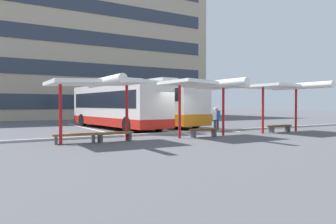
% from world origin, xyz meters
% --- Properties ---
extents(ground_plane, '(160.00, 160.00, 0.00)m').
position_xyz_m(ground_plane, '(0.00, 0.00, 0.00)').
color(ground_plane, '#515156').
extents(terminal_building, '(36.17, 15.96, 21.93)m').
position_xyz_m(terminal_building, '(0.02, 29.72, 9.59)').
color(terminal_building, tan).
rests_on(terminal_building, ground).
extents(coach_bus_0, '(3.64, 10.89, 3.53)m').
position_xyz_m(coach_bus_0, '(-2.01, 5.95, 1.65)').
color(coach_bus_0, silver).
rests_on(coach_bus_0, ground).
extents(coach_bus_1, '(3.50, 11.63, 3.80)m').
position_xyz_m(coach_bus_1, '(1.66, 7.32, 1.77)').
color(coach_bus_1, silver).
rests_on(coach_bus_1, ground).
extents(lane_stripe_0, '(0.16, 14.00, 0.01)m').
position_xyz_m(lane_stripe_0, '(-3.81, 6.30, 0.00)').
color(lane_stripe_0, white).
rests_on(lane_stripe_0, ground).
extents(lane_stripe_1, '(0.16, 14.00, 0.01)m').
position_xyz_m(lane_stripe_1, '(0.00, 6.30, 0.00)').
color(lane_stripe_1, white).
rests_on(lane_stripe_1, ground).
extents(lane_stripe_2, '(0.16, 14.00, 0.01)m').
position_xyz_m(lane_stripe_2, '(3.81, 6.30, 0.00)').
color(lane_stripe_2, white).
rests_on(lane_stripe_2, ground).
extents(waiting_shelter_0, '(4.08, 4.73, 2.89)m').
position_xyz_m(waiting_shelter_0, '(-6.00, -2.02, 2.67)').
color(waiting_shelter_0, red).
rests_on(waiting_shelter_0, ground).
extents(bench_0, '(1.94, 0.66, 0.45)m').
position_xyz_m(bench_0, '(-6.90, -1.63, 0.34)').
color(bench_0, brown).
rests_on(bench_0, ground).
extents(bench_1, '(1.81, 0.58, 0.45)m').
position_xyz_m(bench_1, '(-5.10, -1.85, 0.34)').
color(bench_1, brown).
rests_on(bench_1, ground).
extents(waiting_shelter_1, '(3.90, 4.89, 2.98)m').
position_xyz_m(waiting_shelter_1, '(-0.24, -2.39, 2.75)').
color(waiting_shelter_1, red).
rests_on(waiting_shelter_1, ground).
extents(bench_2, '(1.66, 0.42, 0.45)m').
position_xyz_m(bench_2, '(-0.24, -2.24, 0.34)').
color(bench_2, brown).
rests_on(bench_2, ground).
extents(waiting_shelter_2, '(4.02, 5.10, 3.01)m').
position_xyz_m(waiting_shelter_2, '(5.65, -2.57, 2.80)').
color(waiting_shelter_2, red).
rests_on(waiting_shelter_2, ground).
extents(bench_3, '(1.94, 0.56, 0.45)m').
position_xyz_m(bench_3, '(5.65, -2.28, 0.34)').
color(bench_3, brown).
rests_on(bench_3, ground).
extents(platform_kerb, '(44.00, 0.24, 0.12)m').
position_xyz_m(platform_kerb, '(0.00, 0.09, 0.06)').
color(platform_kerb, '#ADADA8').
rests_on(platform_kerb, ground).
extents(waiting_passenger_0, '(0.48, 0.47, 1.56)m').
position_xyz_m(waiting_passenger_0, '(2.40, 0.10, 0.89)').
color(waiting_passenger_0, '#33384C').
rests_on(waiting_passenger_0, ground).
extents(waiting_passenger_1, '(0.48, 0.48, 1.58)m').
position_xyz_m(waiting_passenger_1, '(2.52, 0.10, 0.90)').
color(waiting_passenger_1, '#33384C').
rests_on(waiting_passenger_1, ground).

